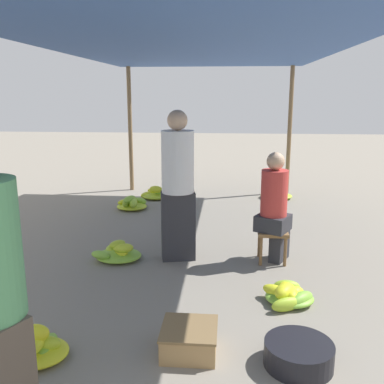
{
  "coord_description": "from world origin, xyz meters",
  "views": [
    {
      "loc": [
        0.4,
        -1.18,
        1.91
      ],
      "look_at": [
        0.0,
        3.4,
        0.84
      ],
      "focal_mm": 40.0,
      "sensor_mm": 36.0,
      "label": 1
    }
  ],
  "objects_px": {
    "banana_pile_right_0": "(277,193)",
    "banana_pile_right_1": "(289,295)",
    "shopper_walking_mid": "(178,184)",
    "banana_pile_left_3": "(155,194)",
    "crate_near": "(189,339)",
    "banana_pile_left_0": "(36,347)",
    "banana_pile_left_1": "(118,253)",
    "banana_pile_left_2": "(132,204)",
    "basin_black": "(299,354)",
    "vendor_seated": "(275,206)",
    "stool": "(272,236)"
  },
  "relations": [
    {
      "from": "banana_pile_right_0",
      "to": "banana_pile_right_1",
      "type": "xyz_separation_m",
      "value": [
        -0.32,
        -4.13,
        -0.02
      ]
    },
    {
      "from": "shopper_walking_mid",
      "to": "banana_pile_left_3",
      "type": "bearing_deg",
      "value": 104.97
    },
    {
      "from": "crate_near",
      "to": "banana_pile_right_1",
      "type": "bearing_deg",
      "value": 45.09
    },
    {
      "from": "banana_pile_left_0",
      "to": "shopper_walking_mid",
      "type": "bearing_deg",
      "value": 68.24
    },
    {
      "from": "banana_pile_left_1",
      "to": "banana_pile_left_2",
      "type": "xyz_separation_m",
      "value": [
        -0.33,
        2.19,
        0.02
      ]
    },
    {
      "from": "basin_black",
      "to": "shopper_walking_mid",
      "type": "bearing_deg",
      "value": 119.22
    },
    {
      "from": "banana_pile_left_1",
      "to": "banana_pile_left_2",
      "type": "relative_size",
      "value": 0.98
    },
    {
      "from": "vendor_seated",
      "to": "banana_pile_right_0",
      "type": "height_order",
      "value": "vendor_seated"
    },
    {
      "from": "banana_pile_left_2",
      "to": "crate_near",
      "type": "bearing_deg",
      "value": -71.37
    },
    {
      "from": "crate_near",
      "to": "vendor_seated",
      "type": "bearing_deg",
      "value": 66.82
    },
    {
      "from": "stool",
      "to": "banana_pile_right_0",
      "type": "height_order",
      "value": "stool"
    },
    {
      "from": "stool",
      "to": "banana_pile_right_1",
      "type": "bearing_deg",
      "value": -86.27
    },
    {
      "from": "banana_pile_left_3",
      "to": "shopper_walking_mid",
      "type": "height_order",
      "value": "shopper_walking_mid"
    },
    {
      "from": "vendor_seated",
      "to": "banana_pile_left_1",
      "type": "distance_m",
      "value": 1.91
    },
    {
      "from": "banana_pile_right_1",
      "to": "crate_near",
      "type": "distance_m",
      "value": 1.21
    },
    {
      "from": "banana_pile_right_0",
      "to": "banana_pile_left_3",
      "type": "bearing_deg",
      "value": -175.32
    },
    {
      "from": "vendor_seated",
      "to": "banana_pile_right_0",
      "type": "bearing_deg",
      "value": 83.15
    },
    {
      "from": "banana_pile_left_0",
      "to": "banana_pile_left_1",
      "type": "height_order",
      "value": "banana_pile_left_0"
    },
    {
      "from": "vendor_seated",
      "to": "banana_pile_left_2",
      "type": "xyz_separation_m",
      "value": [
        -2.14,
        2.1,
        -0.56
      ]
    },
    {
      "from": "stool",
      "to": "crate_near",
      "type": "relative_size",
      "value": 0.9
    },
    {
      "from": "banana_pile_right_1",
      "to": "shopper_walking_mid",
      "type": "distance_m",
      "value": 1.74
    },
    {
      "from": "basin_black",
      "to": "banana_pile_left_1",
      "type": "distance_m",
      "value": 2.61
    },
    {
      "from": "banana_pile_left_2",
      "to": "banana_pile_right_1",
      "type": "bearing_deg",
      "value": -54.87
    },
    {
      "from": "banana_pile_left_1",
      "to": "banana_pile_left_2",
      "type": "bearing_deg",
      "value": 98.47
    },
    {
      "from": "stool",
      "to": "banana_pile_left_0",
      "type": "relative_size",
      "value": 0.76
    },
    {
      "from": "banana_pile_left_0",
      "to": "banana_pile_left_1",
      "type": "distance_m",
      "value": 1.96
    },
    {
      "from": "banana_pile_left_0",
      "to": "crate_near",
      "type": "bearing_deg",
      "value": 8.89
    },
    {
      "from": "banana_pile_right_0",
      "to": "crate_near",
      "type": "distance_m",
      "value": 5.12
    },
    {
      "from": "vendor_seated",
      "to": "basin_black",
      "type": "bearing_deg",
      "value": -90.28
    },
    {
      "from": "banana_pile_left_0",
      "to": "crate_near",
      "type": "height_order",
      "value": "banana_pile_left_0"
    },
    {
      "from": "vendor_seated",
      "to": "banana_pile_left_2",
      "type": "bearing_deg",
      "value": 135.64
    },
    {
      "from": "banana_pile_left_3",
      "to": "banana_pile_right_1",
      "type": "relative_size",
      "value": 1.06
    },
    {
      "from": "banana_pile_left_2",
      "to": "banana_pile_right_0",
      "type": "distance_m",
      "value": 2.71
    },
    {
      "from": "banana_pile_right_1",
      "to": "crate_near",
      "type": "height_order",
      "value": "crate_near"
    },
    {
      "from": "basin_black",
      "to": "banana_pile_left_2",
      "type": "distance_m",
      "value": 4.6
    },
    {
      "from": "banana_pile_left_0",
      "to": "crate_near",
      "type": "relative_size",
      "value": 1.19
    },
    {
      "from": "basin_black",
      "to": "banana_pile_left_3",
      "type": "height_order",
      "value": "banana_pile_left_3"
    },
    {
      "from": "banana_pile_left_2",
      "to": "banana_pile_left_3",
      "type": "xyz_separation_m",
      "value": [
        0.25,
        0.82,
        -0.02
      ]
    },
    {
      "from": "banana_pile_right_0",
      "to": "banana_pile_right_1",
      "type": "height_order",
      "value": "banana_pile_right_0"
    },
    {
      "from": "banana_pile_left_3",
      "to": "vendor_seated",
      "type": "bearing_deg",
      "value": -57.06
    },
    {
      "from": "banana_pile_left_3",
      "to": "banana_pile_right_0",
      "type": "xyz_separation_m",
      "value": [
        2.26,
        0.19,
        0.01
      ]
    },
    {
      "from": "banana_pile_left_1",
      "to": "banana_pile_right_0",
      "type": "bearing_deg",
      "value": 55.61
    },
    {
      "from": "vendor_seated",
      "to": "crate_near",
      "type": "distance_m",
      "value": 2.12
    },
    {
      "from": "banana_pile_left_1",
      "to": "crate_near",
      "type": "xyz_separation_m",
      "value": [
        1.01,
        -1.78,
        0.02
      ]
    },
    {
      "from": "stool",
      "to": "banana_pile_right_0",
      "type": "bearing_deg",
      "value": 82.88
    },
    {
      "from": "stool",
      "to": "basin_black",
      "type": "bearing_deg",
      "value": -89.82
    },
    {
      "from": "banana_pile_right_0",
      "to": "basin_black",
      "type": "bearing_deg",
      "value": -94.3
    },
    {
      "from": "banana_pile_left_2",
      "to": "crate_near",
      "type": "relative_size",
      "value": 1.42
    },
    {
      "from": "stool",
      "to": "banana_pile_left_1",
      "type": "height_order",
      "value": "stool"
    },
    {
      "from": "basin_black",
      "to": "crate_near",
      "type": "relative_size",
      "value": 1.18
    }
  ]
}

